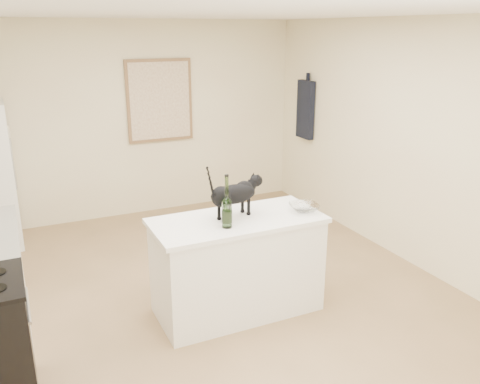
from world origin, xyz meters
name	(u,v)px	position (x,y,z in m)	size (l,w,h in m)	color
floor	(219,301)	(0.00, 0.00, 0.00)	(5.50, 5.50, 0.00)	#9B7952
ceiling	(215,11)	(0.00, 0.00, 2.60)	(5.50, 5.50, 0.00)	white
wall_back	(138,120)	(0.00, 2.75, 1.30)	(4.50, 4.50, 0.00)	beige
wall_right	(414,146)	(2.25, 0.00, 1.30)	(5.50, 5.50, 0.00)	beige
island_base	(237,267)	(0.10, -0.20, 0.43)	(1.44, 0.67, 0.86)	white
island_top	(237,221)	(0.10, -0.20, 0.88)	(1.50, 0.70, 0.04)	white
artwork_frame	(160,101)	(0.30, 2.72, 1.55)	(0.90, 0.03, 1.10)	brown
artwork_canvas	(160,101)	(0.30, 2.70, 1.55)	(0.82, 0.00, 1.02)	beige
hanging_garment	(305,110)	(2.19, 2.05, 1.40)	(0.08, 0.34, 0.80)	black
black_cat	(233,197)	(0.08, -0.16, 1.09)	(0.54, 0.16, 0.38)	black
wine_bottle	(227,204)	(-0.06, -0.35, 1.10)	(0.09, 0.09, 0.40)	#336026
glass_bowl	(304,208)	(0.72, -0.29, 0.93)	(0.27, 0.27, 0.07)	white
fridge_paper	(9,134)	(-1.60, 2.40, 1.31)	(0.01, 0.15, 0.19)	silver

